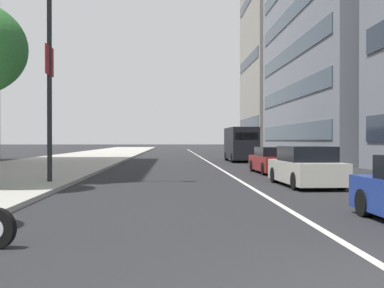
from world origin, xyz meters
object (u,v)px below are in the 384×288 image
Objects in this scene: car_mid_block_traffic at (306,167)px; delivery_van_ahead at (241,144)px; street_lamp_with_banners at (60,59)px; car_following_behind at (274,161)px.

car_mid_block_traffic is 21.49m from delivery_van_ahead.
street_lamp_with_banners reaches higher than delivery_van_ahead.
street_lamp_with_banners is (-20.81, 9.69, 3.32)m from delivery_van_ahead.
delivery_van_ahead is 0.80× the size of street_lamp_with_banners.
car_mid_block_traffic is 1.02× the size of car_following_behind.
car_following_behind is (7.32, -0.28, -0.05)m from car_mid_block_traffic.
car_following_behind is at bearing -4.08° from car_mid_block_traffic.
street_lamp_with_banners is at bearing 123.54° from car_following_behind.
street_lamp_with_banners is at bearing 154.57° from delivery_van_ahead.
street_lamp_with_banners is (0.66, 9.19, 4.07)m from car_mid_block_traffic.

